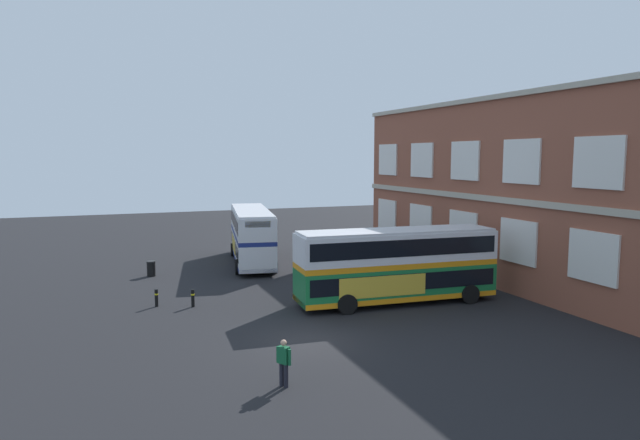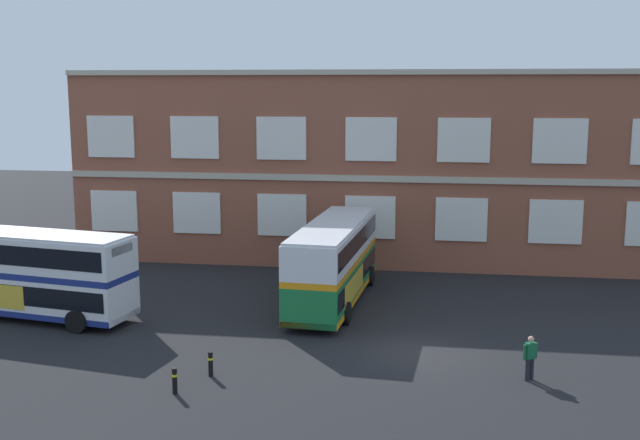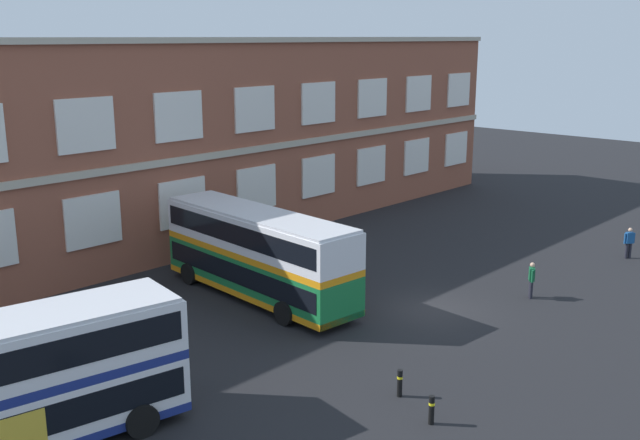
{
  "view_description": "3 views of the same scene",
  "coord_description": "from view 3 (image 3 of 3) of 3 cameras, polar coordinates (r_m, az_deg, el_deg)",
  "views": [
    {
      "loc": [
        22.34,
        -8.1,
        8.05
      ],
      "look_at": [
        -4.45,
        2.38,
        4.75
      ],
      "focal_mm": 31.56,
      "sensor_mm": 36.0,
      "label": 1
    },
    {
      "loc": [
        0.63,
        -30.25,
        10.73
      ],
      "look_at": [
        -4.4,
        3.38,
        4.8
      ],
      "focal_mm": 43.21,
      "sensor_mm": 36.0,
      "label": 2
    },
    {
      "loc": [
        -25.65,
        -17.05,
        11.71
      ],
      "look_at": [
        -4.08,
        3.05,
        4.31
      ],
      "focal_mm": 41.17,
      "sensor_mm": 36.0,
      "label": 3
    }
  ],
  "objects": [
    {
      "name": "waiting_passenger",
      "position": [
        43.0,
        22.89,
        -1.56
      ],
      "size": [
        0.57,
        0.47,
        1.7
      ],
      "color": "black",
      "rests_on": "ground"
    },
    {
      "name": "brick_terminal_building",
      "position": [
        45.17,
        -8.48,
        6.28
      ],
      "size": [
        47.19,
        8.19,
        11.67
      ],
      "color": "brown",
      "rests_on": "ground"
    },
    {
      "name": "safety_bollard_east",
      "position": [
        25.16,
        6.22,
        -12.47
      ],
      "size": [
        0.19,
        0.19,
        0.95
      ],
      "color": "black",
      "rests_on": "ground"
    },
    {
      "name": "ground_plane",
      "position": [
        34.03,
        6.02,
        -6.11
      ],
      "size": [
        120.0,
        120.0,
        0.0
      ],
      "primitive_type": "plane",
      "color": "black"
    },
    {
      "name": "safety_bollard_west",
      "position": [
        23.68,
        8.66,
        -14.35
      ],
      "size": [
        0.19,
        0.19,
        0.95
      ],
      "color": "black",
      "rests_on": "ground"
    },
    {
      "name": "double_decker_middle",
      "position": [
        33.43,
        -4.81,
        -2.57
      ],
      "size": [
        3.45,
        11.16,
        4.07
      ],
      "color": "#197038",
      "rests_on": "ground"
    },
    {
      "name": "second_passenger",
      "position": [
        35.03,
        16.12,
        -4.4
      ],
      "size": [
        0.59,
        0.44,
        1.7
      ],
      "color": "black",
      "rests_on": "ground"
    }
  ]
}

